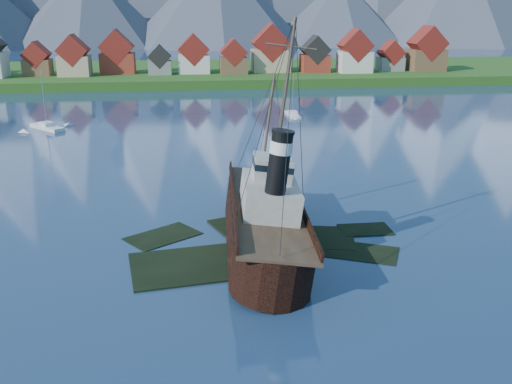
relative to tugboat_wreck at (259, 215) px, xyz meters
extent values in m
plane|color=navy|center=(-1.89, -3.09, -3.26)|extent=(1400.00, 1400.00, 0.00)
cube|color=black|center=(-4.89, -5.09, -3.58)|extent=(19.08, 11.42, 1.00)
cube|color=black|center=(4.11, 0.91, -3.64)|extent=(15.15, 9.76, 1.00)
cube|color=black|center=(0.11, 5.91, -3.54)|extent=(11.45, 9.06, 1.00)
cube|color=black|center=(10.11, -4.09, -3.68)|extent=(10.27, 8.34, 1.00)
cube|color=black|center=(-10.89, 2.91, -3.66)|extent=(9.42, 8.68, 1.00)
cube|color=black|center=(13.11, 1.91, -3.61)|extent=(6.00, 4.00, 1.00)
cube|color=#1F4213|center=(-1.89, 166.91, -3.26)|extent=(600.00, 80.00, 3.20)
cube|color=#3F3D38|center=(-1.89, 128.91, -3.26)|extent=(600.00, 2.50, 2.00)
cube|color=brown|center=(-57.89, 149.91, 2.49)|extent=(9.00, 8.00, 5.50)
cube|color=maroon|center=(-57.89, 149.91, 6.86)|extent=(9.16, 8.16, 9.16)
cube|color=tan|center=(-44.89, 146.91, 3.14)|extent=(10.50, 9.00, 6.80)
cube|color=maroon|center=(-44.89, 146.91, 8.43)|extent=(10.69, 9.18, 10.69)
cube|color=maroon|center=(-30.89, 152.91, 3.34)|extent=(12.00, 8.50, 7.20)
cube|color=maroon|center=(-30.89, 152.91, 9.10)|extent=(12.22, 8.67, 12.22)
cube|color=slate|center=(-15.89, 147.91, 2.14)|extent=(8.00, 7.00, 4.80)
cube|color=black|center=(-15.89, 147.91, 5.98)|extent=(8.15, 7.14, 8.15)
cube|color=beige|center=(-3.89, 150.91, 2.94)|extent=(11.00, 9.50, 6.40)
cube|color=maroon|center=(-3.89, 150.91, 8.12)|extent=(11.20, 9.69, 11.20)
cube|color=brown|center=(10.11, 146.91, 2.64)|extent=(9.50, 8.00, 5.80)
cube|color=maroon|center=(10.11, 146.91, 7.25)|extent=(9.67, 8.16, 9.67)
cube|color=tan|center=(24.11, 151.91, 3.74)|extent=(13.50, 10.00, 8.00)
cube|color=maroon|center=(24.11, 151.91, 10.17)|extent=(13.75, 10.20, 13.75)
cube|color=maroon|center=(40.11, 148.91, 2.84)|extent=(10.00, 8.50, 6.20)
cube|color=black|center=(40.11, 148.91, 7.74)|extent=(10.18, 8.67, 10.18)
cube|color=beige|center=(54.11, 145.91, 3.49)|extent=(11.50, 9.00, 7.50)
cube|color=maroon|center=(54.11, 145.91, 9.31)|extent=(11.71, 9.18, 11.71)
cube|color=slate|center=(69.11, 149.91, 2.24)|extent=(9.00, 7.50, 5.00)
cube|color=maroon|center=(69.11, 149.91, 6.36)|extent=(9.16, 7.65, 9.16)
cube|color=brown|center=(82.11, 147.91, 3.64)|extent=(12.50, 10.00, 7.80)
cube|color=maroon|center=(82.11, 147.91, 9.79)|extent=(12.73, 10.20, 12.73)
cone|color=#2D333D|center=(-71.89, 370.91, 23.74)|extent=(120.00, 120.00, 58.00)
cone|color=#2D333D|center=(18.11, 365.91, 27.74)|extent=(136.00, 136.00, 66.00)
cone|color=#2D333D|center=(108.11, 369.91, 19.74)|extent=(110.00, 110.00, 50.00)
cube|color=black|center=(0.00, -1.64, -0.82)|extent=(7.64, 22.01, 4.58)
cone|color=black|center=(0.00, 12.64, -0.82)|extent=(7.64, 7.64, 7.64)
cylinder|color=black|center=(0.00, -12.64, -0.82)|extent=(7.64, 7.64, 4.58)
cube|color=#4C3826|center=(0.00, -1.64, 1.58)|extent=(7.49, 29.04, 0.27)
cube|color=black|center=(-3.67, -1.64, 2.07)|extent=(0.22, 28.12, 0.98)
cube|color=black|center=(3.67, -1.64, 2.07)|extent=(0.22, 28.12, 0.98)
cube|color=#ADA89E|center=(0.00, -3.28, 3.22)|extent=(5.68, 9.28, 3.27)
cube|color=#ADA89E|center=(0.00, -2.18, 6.06)|extent=(3.93, 4.37, 2.40)
cylinder|color=black|center=(0.00, -6.88, 7.91)|extent=(2.07, 2.07, 6.11)
cylinder|color=silver|center=(0.00, -6.88, 9.44)|extent=(2.18, 2.18, 1.20)
cylinder|color=#473828|center=(0.00, 7.09, 8.24)|extent=(0.31, 0.31, 13.10)
cylinder|color=#473828|center=(0.00, -4.37, 14.35)|extent=(0.35, 0.35, 14.19)
cube|color=silver|center=(-37.91, 68.52, -3.15)|extent=(8.82, 9.38, 1.37)
cube|color=silver|center=(-37.91, 68.52, -2.06)|extent=(3.62, 3.66, 0.80)
cylinder|color=gray|center=(-37.91, 68.52, 3.49)|extent=(0.16, 0.16, 11.91)
cube|color=silver|center=(18.51, 77.64, -3.17)|extent=(2.50, 9.14, 1.09)
cube|color=silver|center=(18.51, 77.64, -2.31)|extent=(2.06, 2.59, 0.64)
cylinder|color=gray|center=(18.51, 77.64, 2.10)|extent=(0.13, 0.13, 9.45)
camera|label=1|loc=(-7.81, -59.40, 22.01)|focal=40.00mm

